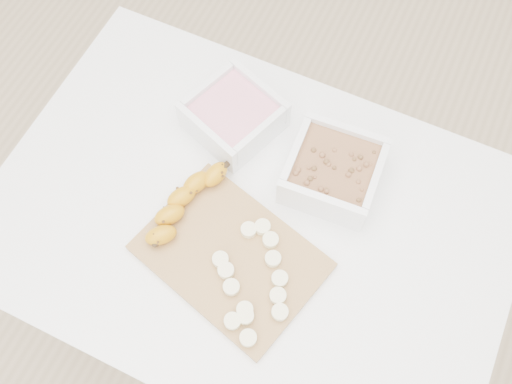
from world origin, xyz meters
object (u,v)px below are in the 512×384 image
at_px(bowl_yogurt, 234,115).
at_px(table, 250,235).
at_px(banana, 184,204).
at_px(bowl_granola, 333,171).
at_px(cutting_board, 231,256).

bearing_deg(bowl_yogurt, table, -56.09).
bearing_deg(banana, bowl_yogurt, 113.93).
height_order(table, bowl_granola, bowl_granola).
height_order(bowl_yogurt, bowl_granola, bowl_granola).
height_order(table, bowl_yogurt, bowl_yogurt).
xyz_separation_m(table, bowl_granola, (0.11, 0.14, 0.14)).
xyz_separation_m(table, cutting_board, (0.00, -0.09, 0.10)).
height_order(cutting_board, banana, banana).
xyz_separation_m(table, banana, (-0.12, -0.04, 0.13)).
relative_size(table, cutting_board, 3.11).
height_order(bowl_yogurt, cutting_board, bowl_yogurt).
distance_m(cutting_board, banana, 0.13).
xyz_separation_m(bowl_yogurt, bowl_granola, (0.23, -0.03, 0.00)).
relative_size(cutting_board, banana, 1.56).
height_order(bowl_yogurt, banana, bowl_yogurt).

